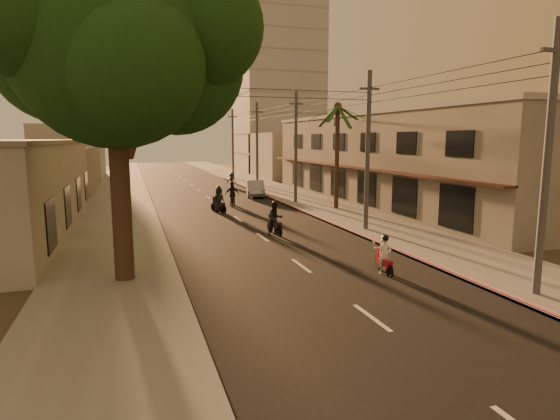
{
  "coord_description": "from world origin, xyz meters",
  "views": [
    {
      "loc": [
        -6.66,
        -15.77,
        5.29
      ],
      "look_at": [
        0.74,
        7.21,
        1.58
      ],
      "focal_mm": 30.0,
      "sensor_mm": 36.0,
      "label": 1
    }
  ],
  "objects_px": {
    "scooter_far_b": "(232,181)",
    "scooter_far_a": "(219,200)",
    "broadleaf_tree": "(125,46)",
    "scooter_mid_b": "(232,195)",
    "scooter_mid_a": "(275,219)",
    "parked_car": "(255,188)",
    "scooter_red": "(385,257)",
    "palm_tree": "(338,112)"
  },
  "relations": [
    {
      "from": "scooter_far_a",
      "to": "parked_car",
      "type": "relative_size",
      "value": 0.42
    },
    {
      "from": "scooter_mid_a",
      "to": "scooter_mid_b",
      "type": "bearing_deg",
      "value": 84.5
    },
    {
      "from": "scooter_red",
      "to": "parked_car",
      "type": "xyz_separation_m",
      "value": [
        1.56,
        25.66,
        0.03
      ]
    },
    {
      "from": "palm_tree",
      "to": "scooter_far_b",
      "type": "xyz_separation_m",
      "value": [
        -4.29,
        17.32,
        -6.39
      ]
    },
    {
      "from": "scooter_red",
      "to": "scooter_mid_a",
      "type": "relative_size",
      "value": 0.82
    },
    {
      "from": "scooter_mid_a",
      "to": "scooter_far_a",
      "type": "bearing_deg",
      "value": 94.48
    },
    {
      "from": "palm_tree",
      "to": "scooter_far_a",
      "type": "height_order",
      "value": "palm_tree"
    },
    {
      "from": "broadleaf_tree",
      "to": "scooter_far_a",
      "type": "bearing_deg",
      "value": 68.45
    },
    {
      "from": "scooter_red",
      "to": "scooter_far_a",
      "type": "relative_size",
      "value": 0.84
    },
    {
      "from": "scooter_far_b",
      "to": "scooter_far_a",
      "type": "bearing_deg",
      "value": -94.74
    },
    {
      "from": "palm_tree",
      "to": "parked_car",
      "type": "xyz_separation_m",
      "value": [
        -3.72,
        9.61,
        -6.42
      ]
    },
    {
      "from": "scooter_mid_b",
      "to": "scooter_far_b",
      "type": "distance_m",
      "value": 13.65
    },
    {
      "from": "scooter_mid_a",
      "to": "scooter_far_b",
      "type": "height_order",
      "value": "scooter_mid_a"
    },
    {
      "from": "parked_car",
      "to": "scooter_mid_b",
      "type": "bearing_deg",
      "value": -108.89
    },
    {
      "from": "scooter_far_b",
      "to": "scooter_mid_b",
      "type": "bearing_deg",
      "value": -91.4
    },
    {
      "from": "palm_tree",
      "to": "scooter_far_b",
      "type": "relative_size",
      "value": 4.87
    },
    {
      "from": "parked_car",
      "to": "palm_tree",
      "type": "bearing_deg",
      "value": -56.97
    },
    {
      "from": "broadleaf_tree",
      "to": "palm_tree",
      "type": "distance_m",
      "value": 20.18
    },
    {
      "from": "scooter_mid_b",
      "to": "scooter_far_a",
      "type": "distance_m",
      "value": 3.11
    },
    {
      "from": "scooter_mid_b",
      "to": "scooter_far_b",
      "type": "relative_size",
      "value": 1.19
    },
    {
      "from": "scooter_far_b",
      "to": "parked_car",
      "type": "bearing_deg",
      "value": -75.32
    },
    {
      "from": "scooter_far_a",
      "to": "scooter_far_b",
      "type": "height_order",
      "value": "scooter_far_a"
    },
    {
      "from": "scooter_mid_a",
      "to": "scooter_far_a",
      "type": "distance_m",
      "value": 8.9
    },
    {
      "from": "scooter_red",
      "to": "scooter_far_a",
      "type": "xyz_separation_m",
      "value": [
        -3.36,
        17.31,
        0.18
      ]
    },
    {
      "from": "scooter_mid_a",
      "to": "broadleaf_tree",
      "type": "bearing_deg",
      "value": -144.97
    },
    {
      "from": "scooter_mid_a",
      "to": "scooter_far_b",
      "type": "bearing_deg",
      "value": 78.2
    },
    {
      "from": "scooter_far_b",
      "to": "scooter_mid_a",
      "type": "bearing_deg",
      "value": -86.11
    },
    {
      "from": "scooter_red",
      "to": "parked_car",
      "type": "bearing_deg",
      "value": 92.3
    },
    {
      "from": "scooter_red",
      "to": "scooter_mid_a",
      "type": "bearing_deg",
      "value": 108.03
    },
    {
      "from": "scooter_mid_b",
      "to": "scooter_far_a",
      "type": "bearing_deg",
      "value": -109.79
    },
    {
      "from": "broadleaf_tree",
      "to": "scooter_mid_b",
      "type": "xyz_separation_m",
      "value": [
        7.52,
        17.81,
        -7.58
      ]
    },
    {
      "from": "broadleaf_tree",
      "to": "parked_car",
      "type": "bearing_deg",
      "value": 65.11
    },
    {
      "from": "scooter_mid_a",
      "to": "parked_car",
      "type": "xyz_separation_m",
      "value": [
        3.41,
        17.13,
        -0.15
      ]
    },
    {
      "from": "palm_tree",
      "to": "parked_car",
      "type": "relative_size",
      "value": 1.77
    },
    {
      "from": "parked_car",
      "to": "scooter_mid_a",
      "type": "bearing_deg",
      "value": -89.4
    },
    {
      "from": "broadleaf_tree",
      "to": "scooter_mid_b",
      "type": "relative_size",
      "value": 6.02
    },
    {
      "from": "scooter_mid_b",
      "to": "parked_car",
      "type": "relative_size",
      "value": 0.43
    },
    {
      "from": "palm_tree",
      "to": "scooter_far_a",
      "type": "relative_size",
      "value": 4.27
    },
    {
      "from": "scooter_red",
      "to": "scooter_mid_a",
      "type": "height_order",
      "value": "scooter_mid_a"
    },
    {
      "from": "broadleaf_tree",
      "to": "scooter_far_a",
      "type": "relative_size",
      "value": 6.3
    },
    {
      "from": "scooter_far_b",
      "to": "scooter_red",
      "type": "bearing_deg",
      "value": -81.28
    },
    {
      "from": "parked_car",
      "to": "scooter_far_b",
      "type": "bearing_deg",
      "value": 106.13
    }
  ]
}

